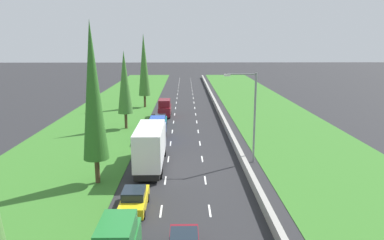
# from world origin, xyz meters

# --- Properties ---
(ground_plane) EXTENTS (300.00, 300.00, 0.00)m
(ground_plane) POSITION_xyz_m (0.00, 60.00, 0.00)
(ground_plane) COLOR #28282B
(ground_plane) RESTS_ON ground
(grass_verge_left) EXTENTS (14.00, 140.00, 0.04)m
(grass_verge_left) POSITION_xyz_m (-12.65, 60.00, 0.02)
(grass_verge_left) COLOR #387528
(grass_verge_left) RESTS_ON ground
(grass_verge_right) EXTENTS (14.00, 140.00, 0.04)m
(grass_verge_right) POSITION_xyz_m (14.35, 60.00, 0.02)
(grass_verge_right) COLOR #387528
(grass_verge_right) RESTS_ON ground
(median_barrier) EXTENTS (0.44, 120.00, 0.85)m
(median_barrier) POSITION_xyz_m (5.70, 60.00, 0.42)
(median_barrier) COLOR #9E9B93
(median_barrier) RESTS_ON ground
(lane_markings) EXTENTS (3.64, 116.00, 0.01)m
(lane_markings) POSITION_xyz_m (0.00, 60.00, 0.01)
(lane_markings) COLOR white
(lane_markings) RESTS_ON ground
(yellow_sedan_left_lane) EXTENTS (1.82, 4.50, 1.64)m
(yellow_sedan_left_lane) POSITION_xyz_m (-3.67, 21.21, 0.81)
(yellow_sedan_left_lane) COLOR yellow
(yellow_sedan_left_lane) RESTS_ON ground
(white_box_truck_left_lane) EXTENTS (2.46, 9.40, 4.18)m
(white_box_truck_left_lane) POSITION_xyz_m (-3.29, 30.51, 2.18)
(white_box_truck_left_lane) COLOR black
(white_box_truck_left_lane) RESTS_ON ground
(blue_van_left_lane) EXTENTS (1.96, 4.90, 2.82)m
(blue_van_left_lane) POSITION_xyz_m (-3.40, 40.77, 1.40)
(blue_van_left_lane) COLOR #1E47B7
(blue_van_left_lane) RESTS_ON ground
(teal_hatchback_left_lane) EXTENTS (1.74, 3.90, 1.72)m
(teal_hatchback_left_lane) POSITION_xyz_m (-3.53, 48.31, 0.84)
(teal_hatchback_left_lane) COLOR teal
(teal_hatchback_left_lane) RESTS_ON ground
(maroon_van_left_lane) EXTENTS (1.96, 4.90, 2.82)m
(maroon_van_left_lane) POSITION_xyz_m (-3.30, 55.19, 1.40)
(maroon_van_left_lane) COLOR maroon
(maroon_van_left_lane) RESTS_ON ground
(poplar_tree_second) EXTENTS (2.14, 2.14, 13.70)m
(poplar_tree_second) POSITION_xyz_m (-7.52, 26.56, 7.90)
(poplar_tree_second) COLOR #4C3823
(poplar_tree_second) RESTS_ON ground
(poplar_tree_third) EXTENTS (2.07, 2.07, 10.74)m
(poplar_tree_third) POSITION_xyz_m (-8.23, 46.92, 6.42)
(poplar_tree_third) COLOR #4C3823
(poplar_tree_third) RESTS_ON ground
(poplar_tree_fourth) EXTENTS (2.13, 2.13, 13.34)m
(poplar_tree_fourth) POSITION_xyz_m (-7.41, 64.04, 7.73)
(poplar_tree_fourth) COLOR #4C3823
(poplar_tree_fourth) RESTS_ON ground
(street_light_mast) EXTENTS (3.20, 0.28, 9.00)m
(street_light_mast) POSITION_xyz_m (6.51, 31.98, 5.23)
(street_light_mast) COLOR gray
(street_light_mast) RESTS_ON ground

